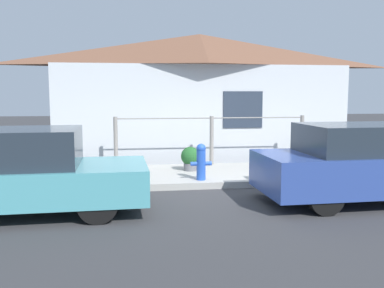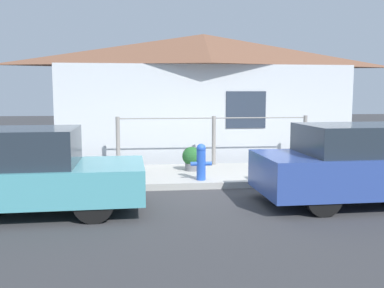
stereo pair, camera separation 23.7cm
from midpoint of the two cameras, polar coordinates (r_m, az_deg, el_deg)
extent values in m
plane|color=#38383A|center=(8.82, 6.06, -5.98)|extent=(60.00, 60.00, 0.00)
cube|color=#B2AFA8|center=(9.94, 4.57, -4.10)|extent=(24.00, 2.38, 0.14)
cube|color=silver|center=(11.67, 2.80, 3.92)|extent=(8.17, 0.12, 2.73)
cube|color=#2D3847|center=(11.81, 7.77, 4.56)|extent=(1.10, 0.04, 1.00)
pyramid|color=brown|center=(12.75, 2.07, 12.38)|extent=(8.57, 2.20, 0.93)
cylinder|color=gray|center=(10.70, -9.21, 0.32)|extent=(0.10, 0.10, 1.23)
cylinder|color=gray|center=(10.85, 3.55, 0.49)|extent=(0.10, 0.10, 1.23)
cylinder|color=gray|center=(11.52, 15.38, 0.62)|extent=(0.10, 0.10, 1.23)
cylinder|color=gray|center=(10.81, 3.57, 3.48)|extent=(4.80, 0.03, 0.03)
cube|color=teal|center=(7.45, -21.46, -4.78)|extent=(4.13, 1.79, 0.56)
cube|color=#232D38|center=(7.40, -22.89, -0.39)|extent=(2.29, 1.53, 0.59)
cylinder|color=black|center=(8.01, -11.34, -5.15)|extent=(0.62, 0.22, 0.61)
cylinder|color=black|center=(6.62, -11.98, -7.68)|extent=(0.62, 0.22, 0.61)
cube|color=#2D4793|center=(8.34, 24.05, -3.39)|extent=(4.25, 1.76, 0.67)
cube|color=#232D38|center=(8.18, 23.24, 0.62)|extent=(2.35, 1.51, 0.51)
cylinder|color=black|center=(8.43, 13.79, -4.70)|extent=(0.59, 0.21, 0.59)
cylinder|color=black|center=(7.16, 18.00, -6.86)|extent=(0.59, 0.21, 0.59)
cylinder|color=blue|center=(8.93, 1.98, -2.84)|extent=(0.19, 0.19, 0.62)
sphere|color=blue|center=(8.87, 1.99, -0.60)|extent=(0.20, 0.20, 0.20)
cylinder|color=blue|center=(8.90, 1.11, -2.66)|extent=(0.17, 0.09, 0.09)
cylinder|color=blue|center=(8.94, 2.85, -2.63)|extent=(0.17, 0.09, 0.09)
cylinder|color=slate|center=(10.05, 0.62, -3.06)|extent=(0.31, 0.31, 0.18)
sphere|color=#235B28|center=(10.01, 0.62, -1.63)|extent=(0.44, 0.44, 0.44)
camera|label=1|loc=(0.12, -89.23, 0.09)|focal=40.00mm
camera|label=2|loc=(0.12, 90.77, -0.09)|focal=40.00mm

